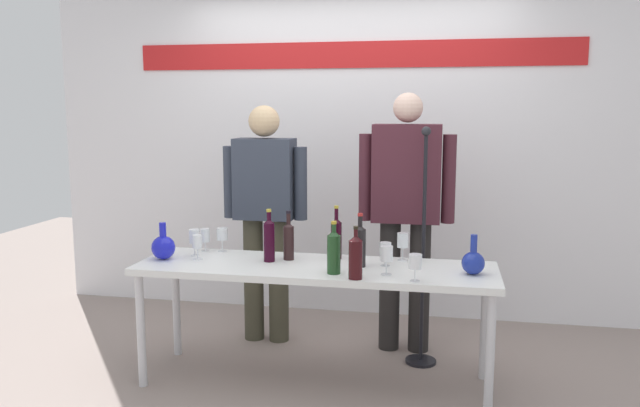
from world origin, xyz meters
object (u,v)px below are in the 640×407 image
Objects in this scene: decanter_blue_left at (163,247)px; presenter_left at (265,208)px; wine_glass_right_0 at (403,241)px; microphone_stand at (422,286)px; display_table at (315,276)px; wine_bottle_5 at (336,237)px; wine_glass_right_2 at (385,249)px; wine_bottle_1 at (360,244)px; wine_bottle_2 at (356,256)px; wine_glass_left_3 at (222,235)px; wine_bottle_0 at (269,239)px; wine_glass_left_1 at (194,237)px; wine_bottle_4 at (289,239)px; wine_glass_right_3 at (387,254)px; wine_glass_right_1 at (415,262)px; wine_bottle_3 at (334,251)px; wine_glass_left_2 at (205,236)px; presenter_right at (406,204)px; decanter_blue_right at (473,262)px; wine_glass_left_0 at (197,242)px.

presenter_left is (0.46, 0.67, 0.15)m from decanter_blue_left.
microphone_stand is (0.12, 0.20, -0.34)m from wine_glass_right_0.
display_table is 6.41× the size of wine_bottle_5.
wine_glass_right_2 is 0.52m from microphone_stand.
wine_bottle_2 is (0.01, -0.27, -0.01)m from wine_bottle_1.
wine_glass_left_3 is 1.08× the size of wine_glass_right_2.
wine_glass_left_1 is (-0.50, 0.06, -0.02)m from wine_bottle_0.
wine_glass_left_1 is at bearing -174.65° from wine_glass_right_0.
wine_bottle_4 reaches higher than wine_glass_right_3.
display_table is 12.71× the size of wine_glass_left_1.
wine_bottle_4 is at bearing 10.54° from decanter_blue_left.
decanter_blue_left reaches higher than wine_glass_right_1.
decanter_blue_left is 0.76× the size of wine_bottle_4.
presenter_left is 10.20× the size of wine_glass_right_3.
decanter_blue_left is at bearing -138.96° from wine_glass_left_1.
wine_glass_right_1 is at bearing -91.74° from microphone_stand.
microphone_stand is at bearing 63.26° from wine_bottle_2.
wine_bottle_3 is 0.99× the size of wine_bottle_4.
wine_bottle_2 is at bearing -24.80° from wine_glass_left_2.
wine_bottle_4 reaches higher than wine_glass_right_1.
wine_bottle_4 reaches higher than wine_glass_left_2.
decanter_blue_left is 0.77m from wine_bottle_4.
microphone_stand is at bearing -59.62° from presenter_right.
wine_bottle_2 is 0.20m from wine_glass_right_3.
wine_bottle_1 is 1.90× the size of wine_glass_left_1.
wine_bottle_0 is 1.10× the size of wine_bottle_2.
wine_glass_left_2 is 0.10× the size of microphone_stand.
presenter_right is at bearing 0.00° from presenter_left.
wine_glass_left_1 is (-0.61, -0.01, -0.01)m from wine_bottle_4.
presenter_right is at bearing 70.14° from wine_bottle_1.
wine_glass_right_0 reaches higher than wine_glass_left_3.
decanter_blue_right is 1.56m from presenter_left.
wine_bottle_4 is (-0.46, 0.36, -0.00)m from wine_bottle_2.
presenter_left is 11.37× the size of wine_glass_left_2.
display_table is 0.29m from wine_bottle_3.
wine_bottle_5 is (-0.18, 0.44, 0.01)m from wine_bottle_2.
wine_bottle_4 is (-0.45, 0.09, -0.01)m from wine_bottle_1.
wine_glass_left_0 is 1.08× the size of wine_glass_right_2.
wine_bottle_1 is at bearing -163.13° from wine_glass_right_2.
wine_glass_left_3 is at bearing -160.89° from presenter_right.
wine_glass_right_3 is (-0.07, -0.35, -0.00)m from wine_glass_right_0.
presenter_left reaches higher than wine_bottle_0.
wine_glass_left_1 is 1.02× the size of wine_glass_right_3.
wine_glass_right_0 is at bearing 40.51° from wine_bottle_1.
wine_bottle_1 is 1.06× the size of wine_bottle_3.
presenter_right reaches higher than wine_glass_right_2.
wine_bottle_5 is at bearing -130.72° from presenter_right.
wine_bottle_0 reaches higher than wine_bottle_3.
wine_bottle_4 is 0.67m from wine_glass_right_3.
wine_glass_left_2 is (0.17, 0.27, 0.02)m from decanter_blue_left.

